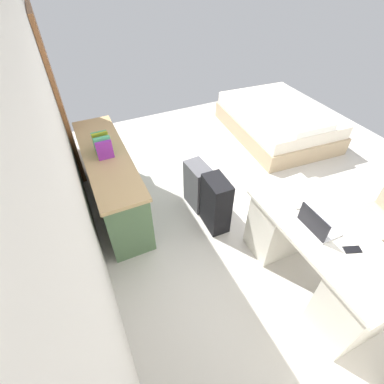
# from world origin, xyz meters

# --- Properties ---
(ground_plane) EXTENTS (5.57, 5.57, 0.00)m
(ground_plane) POSITION_xyz_m (0.00, 0.00, 0.00)
(ground_plane) COLOR beige
(wall_back) EXTENTS (4.57, 0.10, 2.70)m
(wall_back) POSITION_xyz_m (0.00, 2.13, 1.35)
(wall_back) COLOR silver
(wall_back) RESTS_ON ground_plane
(door_wooden) EXTENTS (0.88, 0.05, 2.04)m
(door_wooden) POSITION_xyz_m (1.73, 2.05, 1.02)
(door_wooden) COLOR brown
(door_wooden) RESTS_ON ground_plane
(desk) EXTENTS (1.45, 0.67, 0.75)m
(desk) POSITION_xyz_m (-1.22, 0.30, 0.39)
(desk) COLOR silver
(desk) RESTS_ON ground_plane
(office_chair) EXTENTS (0.54, 0.54, 0.94)m
(office_chair) POSITION_xyz_m (-1.19, -0.53, 0.42)
(office_chair) COLOR black
(office_chair) RESTS_ON ground_plane
(credenza) EXTENTS (1.80, 0.48, 0.78)m
(credenza) POSITION_xyz_m (0.65, 1.75, 0.39)
(credenza) COLOR #4C6B47
(credenza) RESTS_ON ground_plane
(bed) EXTENTS (2.00, 1.54, 0.58)m
(bed) POSITION_xyz_m (1.21, -1.18, 0.24)
(bed) COLOR tan
(bed) RESTS_ON ground_plane
(suitcase_black) EXTENTS (0.37, 0.23, 0.68)m
(suitcase_black) POSITION_xyz_m (-0.18, 0.77, 0.34)
(suitcase_black) COLOR black
(suitcase_black) RESTS_ON ground_plane
(suitcase_spare_grey) EXTENTS (0.38, 0.25, 0.60)m
(suitcase_spare_grey) POSITION_xyz_m (0.22, 0.80, 0.30)
(suitcase_spare_grey) COLOR #4C4C51
(suitcase_spare_grey) RESTS_ON ground_plane
(laptop) EXTENTS (0.31, 0.22, 0.21)m
(laptop) POSITION_xyz_m (-1.15, 0.37, 0.80)
(laptop) COLOR #B7B7BC
(laptop) RESTS_ON desk
(computer_mouse) EXTENTS (0.06, 0.10, 0.03)m
(computer_mouse) POSITION_xyz_m (-0.89, 0.32, 0.76)
(computer_mouse) COLOR white
(computer_mouse) RESTS_ON desk
(cell_phone_near_laptop) EXTENTS (0.11, 0.15, 0.01)m
(cell_phone_near_laptop) POSITION_xyz_m (-1.44, 0.26, 0.75)
(cell_phone_near_laptop) COLOR black
(cell_phone_near_laptop) RESTS_ON desk
(book_row) EXTENTS (0.27, 0.17, 0.24)m
(book_row) POSITION_xyz_m (0.67, 1.75, 0.89)
(book_row) COLOR purple
(book_row) RESTS_ON credenza
(figurine_small) EXTENTS (0.08, 0.08, 0.11)m
(figurine_small) POSITION_xyz_m (1.01, 1.75, 0.83)
(figurine_small) COLOR gold
(figurine_small) RESTS_ON credenza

